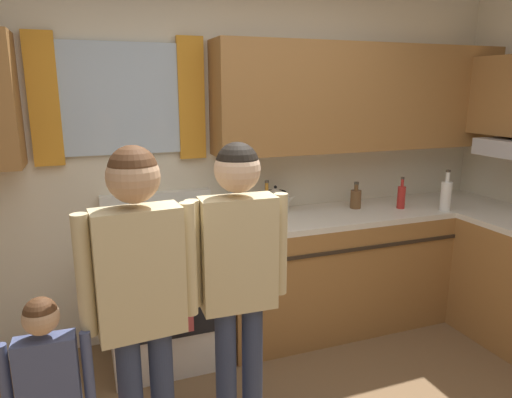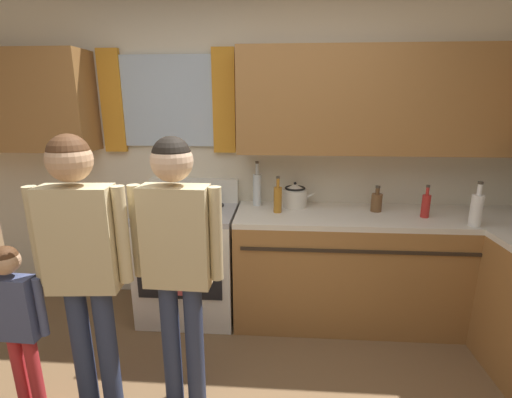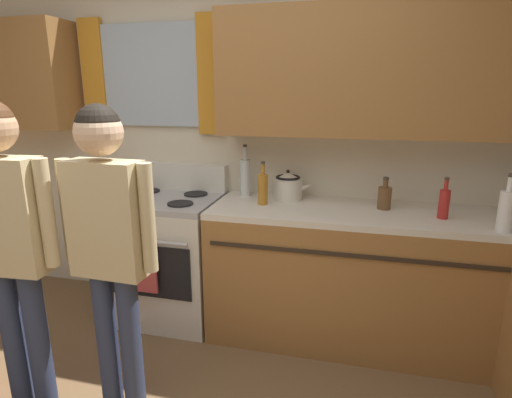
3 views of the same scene
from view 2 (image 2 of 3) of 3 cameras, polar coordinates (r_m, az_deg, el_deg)
back_wall_unit at (r=2.99m, az=-0.15°, el=10.34°), size 4.60×0.42×2.60m
kitchen_counter_run at (r=2.93m, az=26.80°, el=-12.58°), size 2.34×1.83×0.90m
stove_oven at (r=3.07m, az=-10.44°, el=-9.49°), size 0.76×0.67×1.10m
bottle_oil_amber at (r=2.79m, az=3.45°, el=0.05°), size 0.06×0.06×0.29m
bottle_squat_brown at (r=2.97m, az=18.52°, el=-0.43°), size 0.08×0.08×0.21m
bottle_milk_white at (r=2.90m, az=31.48°, el=-1.39°), size 0.08×0.08×0.31m
bottle_sauce_red at (r=2.95m, az=25.26°, el=-0.89°), size 0.06×0.06×0.25m
bottle_tall_clear at (r=2.97m, az=0.17°, el=1.66°), size 0.07×0.07×0.37m
stovetop_kettle at (r=2.96m, az=6.18°, el=0.60°), size 0.27×0.20×0.21m
adult_holding_child at (r=2.06m, az=-25.84°, el=-7.30°), size 0.49×0.22×1.59m
adult_in_plaid at (r=1.97m, az=-12.36°, el=-7.41°), size 0.49×0.21×1.57m
small_child at (r=2.38m, az=-33.71°, el=-14.88°), size 0.34×0.14×1.03m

